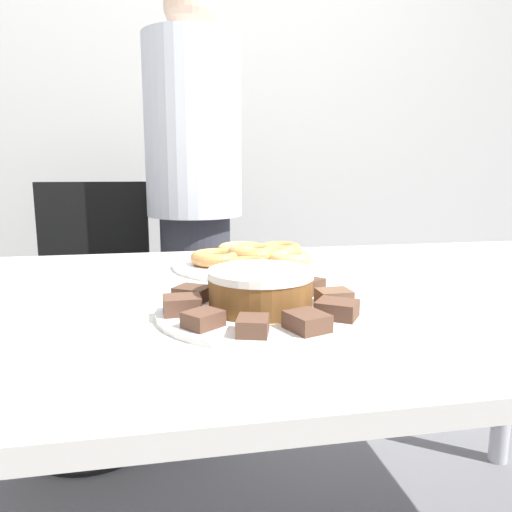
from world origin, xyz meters
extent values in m
cube|color=beige|center=(0.00, 1.58, 1.30)|extent=(8.00, 0.05, 2.60)
cube|color=silver|center=(0.00, 0.00, 0.71)|extent=(1.93, 0.96, 0.03)
cylinder|color=silver|center=(0.90, 0.42, 0.35)|extent=(0.06, 0.06, 0.69)
cylinder|color=#383842|center=(-0.04, 0.91, 0.39)|extent=(0.25, 0.25, 0.78)
cylinder|color=silver|center=(-0.04, 0.91, 1.09)|extent=(0.34, 0.34, 0.62)
sphere|color=beige|center=(-0.04, 0.91, 1.49)|extent=(0.18, 0.18, 0.18)
cylinder|color=black|center=(-0.42, 0.80, 0.01)|extent=(0.44, 0.44, 0.01)
cylinder|color=#262626|center=(-0.42, 0.80, 0.23)|extent=(0.06, 0.06, 0.42)
cube|color=black|center=(-0.42, 0.80, 0.46)|extent=(0.47, 0.47, 0.04)
cube|color=black|center=(-0.41, 1.00, 0.69)|extent=(0.40, 0.05, 0.42)
cylinder|color=white|center=(-0.01, -0.14, 0.73)|extent=(0.33, 0.33, 0.01)
cylinder|color=white|center=(0.05, 0.24, 0.73)|extent=(0.38, 0.38, 0.01)
cylinder|color=brown|center=(-0.01, -0.14, 0.76)|extent=(0.17, 0.17, 0.05)
cylinder|color=white|center=(-0.01, -0.14, 0.79)|extent=(0.17, 0.17, 0.01)
cube|color=brown|center=(-0.05, -0.02, 0.75)|extent=(0.06, 0.06, 0.03)
cube|color=#513828|center=(-0.11, -0.07, 0.74)|extent=(0.07, 0.07, 0.02)
cube|color=brown|center=(-0.13, -0.15, 0.75)|extent=(0.06, 0.05, 0.03)
cube|color=brown|center=(-0.11, -0.22, 0.74)|extent=(0.07, 0.06, 0.02)
cube|color=brown|center=(-0.04, -0.26, 0.74)|extent=(0.05, 0.06, 0.02)
cube|color=brown|center=(0.04, -0.26, 0.75)|extent=(0.06, 0.07, 0.02)
cube|color=brown|center=(0.10, -0.21, 0.75)|extent=(0.08, 0.07, 0.03)
cube|color=brown|center=(0.12, -0.14, 0.74)|extent=(0.06, 0.05, 0.02)
cube|color=#513828|center=(0.09, -0.07, 0.75)|extent=(0.07, 0.07, 0.03)
cube|color=brown|center=(0.03, -0.02, 0.75)|extent=(0.05, 0.06, 0.03)
torus|color=#D18E4C|center=(0.05, 0.24, 0.75)|extent=(0.12, 0.12, 0.04)
torus|color=#D18E4C|center=(-0.04, 0.23, 0.75)|extent=(0.12, 0.12, 0.03)
torus|color=#C68447|center=(0.02, 0.14, 0.75)|extent=(0.10, 0.10, 0.03)
torus|color=#E5AD66|center=(0.13, 0.19, 0.75)|extent=(0.10, 0.10, 0.03)
torus|color=#C68447|center=(0.14, 0.31, 0.75)|extent=(0.11, 0.11, 0.03)
torus|color=#E5AD66|center=(0.03, 0.31, 0.75)|extent=(0.12, 0.12, 0.03)
camera|label=1|loc=(-0.16, -0.90, 0.96)|focal=35.00mm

